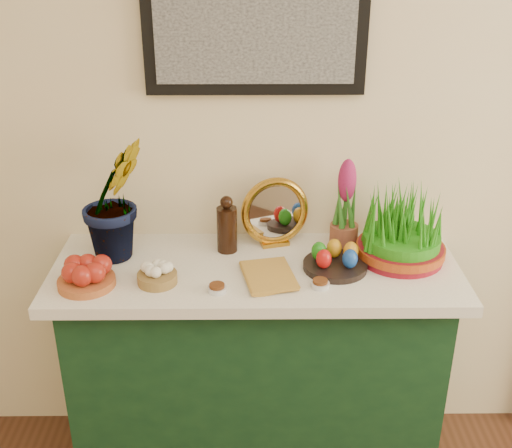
{
  "coord_description": "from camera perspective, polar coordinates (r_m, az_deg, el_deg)",
  "views": [
    {
      "loc": [
        -0.37,
        0.07,
        1.97
      ],
      "look_at": [
        -0.36,
        1.95,
        1.07
      ],
      "focal_mm": 45.0,
      "sensor_mm": 36.0,
      "label": 1
    }
  ],
  "objects": [
    {
      "name": "spice_dish_left",
      "position": [
        2.06,
        -3.49,
        -5.72
      ],
      "size": [
        0.06,
        0.06,
        0.03
      ],
      "color": "silver",
      "rests_on": "tablecloth"
    },
    {
      "name": "hyacinth_green",
      "position": [
        2.22,
        -12.58,
        3.82
      ],
      "size": [
        0.37,
        0.37,
        0.57
      ],
      "primitive_type": "imported",
      "rotation": [
        0.0,
        0.0,
        0.69
      ],
      "color": "#2F7523",
      "rests_on": "tablecloth"
    },
    {
      "name": "mirror",
      "position": [
        2.31,
        1.7,
        1.02
      ],
      "size": [
        0.26,
        0.12,
        0.26
      ],
      "color": "#B78427",
      "rests_on": "tablecloth"
    },
    {
      "name": "vinegar_cruet",
      "position": [
        2.27,
        -2.6,
        -0.26
      ],
      "size": [
        0.07,
        0.07,
        0.21
      ],
      "color": "black",
      "rests_on": "tablecloth"
    },
    {
      "name": "sideboard",
      "position": [
        2.48,
        -0.01,
        -13.09
      ],
      "size": [
        1.3,
        0.45,
        0.85
      ],
      "primitive_type": "cube",
      "color": "#153B1D",
      "rests_on": "ground"
    },
    {
      "name": "spice_dish_right",
      "position": [
        2.1,
        5.72,
        -5.3
      ],
      "size": [
        0.06,
        0.06,
        0.03
      ],
      "color": "silver",
      "rests_on": "tablecloth"
    },
    {
      "name": "garlic_basket",
      "position": [
        2.12,
        -8.78,
        -4.47
      ],
      "size": [
        0.16,
        0.16,
        0.07
      ],
      "color": "olive",
      "rests_on": "tablecloth"
    },
    {
      "name": "apple_bowl",
      "position": [
        2.15,
        -14.89,
        -4.4
      ],
      "size": [
        0.24,
        0.24,
        0.09
      ],
      "color": "#AB5629",
      "rests_on": "tablecloth"
    },
    {
      "name": "hyacinth_pink",
      "position": [
        2.3,
        7.95,
        1.42
      ],
      "size": [
        0.1,
        0.1,
        0.33
      ],
      "color": "brown",
      "rests_on": "tablecloth"
    },
    {
      "name": "egg_plate",
      "position": [
        2.2,
        7.06,
        -3.2
      ],
      "size": [
        0.22,
        0.22,
        0.09
      ],
      "color": "black",
      "rests_on": "tablecloth"
    },
    {
      "name": "tablecloth",
      "position": [
        2.23,
        -0.01,
        -4.1
      ],
      "size": [
        1.4,
        0.55,
        0.04
      ],
      "primitive_type": "cube",
      "color": "white",
      "rests_on": "sideboard"
    },
    {
      "name": "book",
      "position": [
        2.11,
        -0.99,
        -4.81
      ],
      "size": [
        0.18,
        0.24,
        0.03
      ],
      "primitive_type": "imported",
      "rotation": [
        0.0,
        0.0,
        0.2
      ],
      "color": "#B88733",
      "rests_on": "tablecloth"
    },
    {
      "name": "wheatgrass_sabzeh",
      "position": [
        2.27,
        12.88,
        -0.55
      ],
      "size": [
        0.31,
        0.31,
        0.25
      ],
      "color": "maroon",
      "rests_on": "tablecloth"
    }
  ]
}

